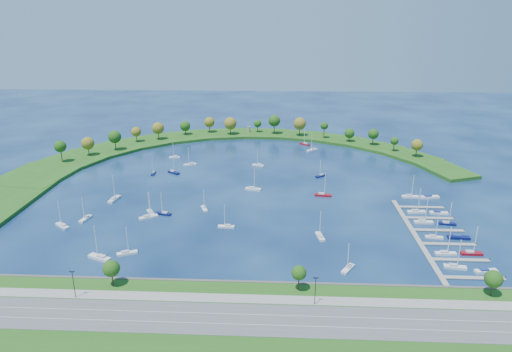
{
  "coord_description": "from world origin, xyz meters",
  "views": [
    {
      "loc": [
        16.86,
        -243.39,
        90.92
      ],
      "look_at": [
        5.0,
        5.0,
        4.0
      ],
      "focal_mm": 32.07,
      "sensor_mm": 36.0,
      "label": 1
    }
  ],
  "objects_px": {
    "moored_boat_4": "(151,212)",
    "moored_boat_5": "(226,226)",
    "moored_boat_8": "(127,252)",
    "moored_boat_20": "(100,257)",
    "moored_boat_15": "(258,165)",
    "moored_boat_19": "(173,172)",
    "docked_boat_8": "(416,211)",
    "docked_boat_0": "(455,266)",
    "docked_boat_3": "(471,253)",
    "moored_boat_7": "(62,225)",
    "docked_boat_11": "(429,197)",
    "docked_boat_5": "(458,237)",
    "docked_boat_1": "(486,271)",
    "moored_boat_17": "(320,236)",
    "moored_boat_21": "(204,208)",
    "moored_boat_14": "(321,175)",
    "docked_boat_4": "(434,236)",
    "docked_boat_9": "(438,213)",
    "moored_boat_9": "(348,268)",
    "docked_boat_6": "(423,221)",
    "moored_boat_11": "(312,150)",
    "dock_system": "(433,237)",
    "moored_boat_13": "(190,164)",
    "moored_boat_12": "(164,213)",
    "moored_boat_16": "(86,218)",
    "moored_boat_2": "(175,157)",
    "moored_boat_18": "(114,199)",
    "moored_boat_1": "(153,173)",
    "docked_boat_2": "(446,253)",
    "harbor_tower": "(249,129)",
    "docked_boat_10": "(410,196)",
    "docked_boat_7": "(447,223)",
    "moored_boat_3": "(323,194)",
    "moored_boat_0": "(253,188)",
    "moored_boat_6": "(148,216)"
  },
  "relations": [
    {
      "from": "docked_boat_10",
      "to": "moored_boat_20",
      "type": "bearing_deg",
      "value": -152.04
    },
    {
      "from": "moored_boat_1",
      "to": "docked_boat_7",
      "type": "bearing_deg",
      "value": 65.68
    },
    {
      "from": "moored_boat_6",
      "to": "docked_boat_6",
      "type": "height_order",
      "value": "moored_boat_6"
    },
    {
      "from": "docked_boat_0",
      "to": "docked_boat_5",
      "type": "height_order",
      "value": "docked_boat_0"
    },
    {
      "from": "moored_boat_8",
      "to": "moored_boat_20",
      "type": "height_order",
      "value": "moored_boat_20"
    },
    {
      "from": "moored_boat_0",
      "to": "moored_boat_2",
      "type": "relative_size",
      "value": 1.21
    },
    {
      "from": "moored_boat_12",
      "to": "docked_boat_1",
      "type": "bearing_deg",
      "value": 174.67
    },
    {
      "from": "moored_boat_7",
      "to": "moored_boat_16",
      "type": "height_order",
      "value": "moored_boat_7"
    },
    {
      "from": "moored_boat_2",
      "to": "moored_boat_18",
      "type": "xyz_separation_m",
      "value": [
        -15.21,
        -76.67,
        0.1
      ]
    },
    {
      "from": "docked_boat_10",
      "to": "moored_boat_5",
      "type": "bearing_deg",
      "value": -155.48
    },
    {
      "from": "docked_boat_5",
      "to": "moored_boat_21",
      "type": "bearing_deg",
      "value": 170.95
    },
    {
      "from": "moored_boat_14",
      "to": "docked_boat_4",
      "type": "distance_m",
      "value": 89.53
    },
    {
      "from": "moored_boat_3",
      "to": "moored_boat_19",
      "type": "relative_size",
      "value": 1.05
    },
    {
      "from": "moored_boat_3",
      "to": "docked_boat_6",
      "type": "xyz_separation_m",
      "value": [
        43.66,
        -32.07,
        -0.01
      ]
    },
    {
      "from": "moored_boat_4",
      "to": "moored_boat_5",
      "type": "relative_size",
      "value": 1.01
    },
    {
      "from": "moored_boat_15",
      "to": "moored_boat_19",
      "type": "bearing_deg",
      "value": 37.91
    },
    {
      "from": "moored_boat_7",
      "to": "moored_boat_8",
      "type": "distance_m",
      "value": 44.3
    },
    {
      "from": "moored_boat_17",
      "to": "moored_boat_21",
      "type": "xyz_separation_m",
      "value": [
        -55.15,
        28.25,
        -0.04
      ]
    },
    {
      "from": "moored_boat_14",
      "to": "moored_boat_17",
      "type": "height_order",
      "value": "moored_boat_17"
    },
    {
      "from": "moored_boat_13",
      "to": "docked_boat_6",
      "type": "xyz_separation_m",
      "value": [
        124.64,
        -81.95,
        0.02
      ]
    },
    {
      "from": "harbor_tower",
      "to": "docked_boat_11",
      "type": "distance_m",
      "value": 169.72
    },
    {
      "from": "docked_boat_5",
      "to": "docked_boat_6",
      "type": "distance_m",
      "value": 18.44
    },
    {
      "from": "harbor_tower",
      "to": "moored_boat_21",
      "type": "height_order",
      "value": "moored_boat_21"
    },
    {
      "from": "docked_boat_3",
      "to": "docked_boat_6",
      "type": "bearing_deg",
      "value": 110.05
    },
    {
      "from": "moored_boat_13",
      "to": "docked_boat_9",
      "type": "xyz_separation_m",
      "value": [
        135.1,
        -70.94,
        -0.26
      ]
    },
    {
      "from": "docked_boat_3",
      "to": "moored_boat_20",
      "type": "bearing_deg",
      "value": -175.57
    },
    {
      "from": "moored_boat_7",
      "to": "docked_boat_5",
      "type": "relative_size",
      "value": 1.34
    },
    {
      "from": "moored_boat_0",
      "to": "moored_boat_2",
      "type": "height_order",
      "value": "moored_boat_0"
    },
    {
      "from": "docked_boat_3",
      "to": "docked_boat_9",
      "type": "bearing_deg",
      "value": 90.36
    },
    {
      "from": "moored_boat_2",
      "to": "moored_boat_17",
      "type": "xyz_separation_m",
      "value": [
        88.89,
        -114.66,
        0.04
      ]
    },
    {
      "from": "moored_boat_21",
      "to": "docked_boat_4",
      "type": "relative_size",
      "value": 0.99
    },
    {
      "from": "moored_boat_17",
      "to": "moored_boat_18",
      "type": "distance_m",
      "value": 110.82
    },
    {
      "from": "moored_boat_13",
      "to": "docked_boat_11",
      "type": "height_order",
      "value": "moored_boat_13"
    },
    {
      "from": "moored_boat_21",
      "to": "moored_boat_4",
      "type": "bearing_deg",
      "value": -96.87
    },
    {
      "from": "moored_boat_4",
      "to": "docked_boat_0",
      "type": "bearing_deg",
      "value": -140.42
    },
    {
      "from": "moored_boat_16",
      "to": "moored_boat_5",
      "type": "bearing_deg",
      "value": 97.68
    },
    {
      "from": "moored_boat_19",
      "to": "docked_boat_8",
      "type": "xyz_separation_m",
      "value": [
        131.91,
        -53.75,
        0.01
      ]
    },
    {
      "from": "docked_boat_11",
      "to": "docked_boat_8",
      "type": "bearing_deg",
      "value": -130.38
    },
    {
      "from": "moored_boat_4",
      "to": "docked_boat_11",
      "type": "relative_size",
      "value": 1.08
    },
    {
      "from": "docked_boat_5",
      "to": "docked_boat_8",
      "type": "relative_size",
      "value": 0.73
    },
    {
      "from": "moored_boat_9",
      "to": "moored_boat_14",
      "type": "height_order",
      "value": "moored_boat_9"
    },
    {
      "from": "docked_boat_2",
      "to": "moored_boat_19",
      "type": "bearing_deg",
      "value": 142.52
    },
    {
      "from": "dock_system",
      "to": "moored_boat_21",
      "type": "relative_size",
      "value": 7.68
    },
    {
      "from": "moored_boat_1",
      "to": "docked_boat_1",
      "type": "distance_m",
      "value": 187.49
    },
    {
      "from": "moored_boat_8",
      "to": "docked_boat_8",
      "type": "distance_m",
      "value": 137.12
    },
    {
      "from": "docked_boat_1",
      "to": "docked_boat_3",
      "type": "height_order",
      "value": "docked_boat_3"
    },
    {
      "from": "moored_boat_20",
      "to": "docked_boat_0",
      "type": "xyz_separation_m",
      "value": [
        138.24,
        -0.38,
        -0.07
      ]
    },
    {
      "from": "moored_boat_7",
      "to": "dock_system",
      "type": "bearing_deg",
      "value": -142.97
    },
    {
      "from": "moored_boat_11",
      "to": "docked_boat_6",
      "type": "xyz_separation_m",
      "value": [
        43.42,
        -119.58,
        -0.01
      ]
    },
    {
      "from": "moored_boat_7",
      "to": "docked_boat_0",
      "type": "xyz_separation_m",
      "value": [
        166.12,
        -28.29,
        -0.01
      ]
    }
  ]
}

